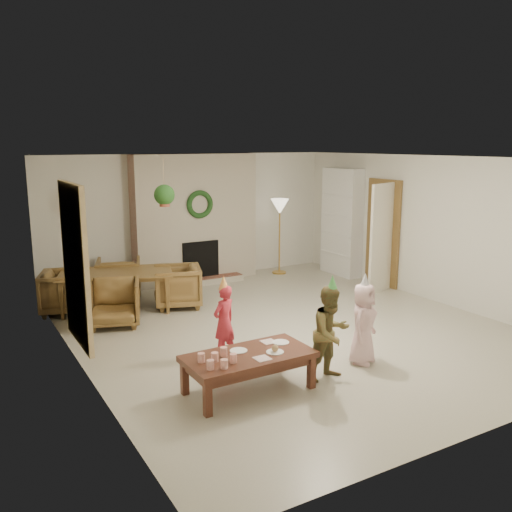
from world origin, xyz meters
TOP-DOWN VIEW (x-y plane):
  - floor at (0.00, 0.00)m, footprint 7.00×7.00m
  - ceiling at (0.00, 0.00)m, footprint 7.00×7.00m
  - wall_back at (0.00, 3.50)m, footprint 7.00×0.00m
  - wall_front at (0.00, -3.50)m, footprint 7.00×0.00m
  - wall_left at (-3.00, 0.00)m, footprint 0.00×7.00m
  - wall_right at (3.00, 0.00)m, footprint 0.00×7.00m
  - fireplace_mass at (0.00, 3.30)m, footprint 2.50×0.40m
  - fireplace_hearth at (0.00, 2.95)m, footprint 1.60×0.30m
  - fireplace_firebox at (0.00, 3.12)m, footprint 0.75×0.12m
  - fireplace_wreath at (0.00, 3.07)m, footprint 0.54×0.10m
  - floor_lamp_base at (1.77, 3.00)m, footprint 0.29×0.29m
  - floor_lamp_post at (1.77, 3.00)m, footprint 0.03×0.03m
  - floor_lamp_shade at (1.77, 3.00)m, footprint 0.38×0.38m
  - bookshelf_carcass at (2.84, 2.30)m, footprint 0.30×1.00m
  - bookshelf_shelf_a at (2.82, 2.30)m, footprint 0.30×0.92m
  - bookshelf_shelf_b at (2.82, 2.30)m, footprint 0.30×0.92m
  - bookshelf_shelf_c at (2.82, 2.30)m, footprint 0.30×0.92m
  - bookshelf_shelf_d at (2.82, 2.30)m, footprint 0.30×0.92m
  - books_row_lower at (2.80, 2.15)m, footprint 0.20×0.40m
  - books_row_mid at (2.80, 2.35)m, footprint 0.20×0.44m
  - books_row_upper at (2.80, 2.20)m, footprint 0.20×0.36m
  - door_frame at (2.96, 1.20)m, footprint 0.05×0.86m
  - door_leaf at (2.58, 0.82)m, footprint 0.77×0.32m
  - curtain_panel at (-2.96, 0.20)m, footprint 0.06×1.20m
  - dining_table at (-1.94, 2.13)m, footprint 2.03×1.53m
  - dining_chair_near at (-2.20, 1.38)m, footprint 0.96×0.97m
  - dining_chair_far at (-1.69, 2.88)m, footprint 0.96×0.97m
  - dining_chair_left at (-2.69, 2.39)m, footprint 0.97×0.96m
  - dining_chair_right at (-1.01, 1.81)m, footprint 0.97×0.96m
  - hanging_plant_cord at (-1.30, 1.50)m, footprint 0.01×0.01m
  - hanging_plant_pot at (-1.30, 1.50)m, footprint 0.16×0.16m
  - hanging_plant_foliage at (-1.30, 1.50)m, footprint 0.32×0.32m
  - coffee_table_top at (-1.54, -1.59)m, footprint 1.43×0.73m
  - coffee_table_apron at (-1.54, -1.59)m, footprint 1.32×0.62m
  - coffee_leg_fl at (-2.18, -1.89)m, footprint 0.08×0.08m
  - coffee_leg_fr at (-0.89, -1.87)m, footprint 0.08×0.08m
  - coffee_leg_bl at (-2.19, -1.31)m, footprint 0.08×0.08m
  - coffee_leg_br at (-0.90, -1.29)m, footprint 0.08×0.08m
  - cup_a at (-2.08, -1.76)m, footprint 0.08×0.08m
  - cup_b at (-2.09, -1.54)m, footprint 0.08×0.08m
  - cup_c at (-1.95, -1.81)m, footprint 0.08×0.08m
  - cup_d at (-1.96, -1.59)m, footprint 0.08×0.08m
  - cup_e at (-1.80, -1.72)m, footprint 0.08×0.08m
  - cup_f at (-1.80, -1.50)m, footprint 0.08×0.08m
  - plate_a at (-1.60, -1.46)m, footprint 0.20×0.20m
  - plate_b at (-1.27, -1.69)m, footprint 0.20×0.20m
  - plate_c at (-1.05, -1.47)m, footprint 0.20×0.20m
  - food_scoop at (-1.27, -1.69)m, footprint 0.08×0.08m
  - napkin_left at (-1.48, -1.78)m, footprint 0.17×0.17m
  - napkin_right at (-1.16, -1.39)m, footprint 0.17×0.17m
  - child_red at (-1.34, -0.60)m, footprint 0.41×0.34m
  - party_hat_red at (-1.34, -0.60)m, footprint 0.13×0.13m
  - child_plaid at (-0.55, -1.77)m, footprint 0.59×0.49m
  - party_hat_plaid at (-0.55, -1.77)m, footprint 0.16×0.16m
  - child_pink at (0.09, -1.59)m, footprint 0.60×0.53m
  - party_hat_pink at (0.09, -1.59)m, footprint 0.17×0.17m

SIDE VIEW (x-z plane):
  - floor at x=0.00m, z-range 0.00..0.00m
  - floor_lamp_base at x=1.77m, z-range 0.00..0.03m
  - fireplace_hearth at x=0.00m, z-range 0.00..0.12m
  - coffee_leg_fl at x=-2.18m, z-range 0.00..0.37m
  - coffee_leg_fr at x=-0.89m, z-range 0.00..0.37m
  - coffee_leg_bl at x=-2.19m, z-range 0.00..0.37m
  - coffee_leg_br at x=-0.90m, z-range 0.00..0.37m
  - dining_table at x=-1.94m, z-range 0.00..0.63m
  - coffee_table_apron at x=-1.54m, z-range 0.28..0.37m
  - dining_chair_near at x=-2.20m, z-range 0.00..0.70m
  - dining_chair_far at x=-1.69m, z-range 0.00..0.70m
  - dining_chair_left at x=-2.69m, z-range 0.00..0.70m
  - dining_chair_right at x=-1.01m, z-range 0.00..0.70m
  - coffee_table_top at x=-1.54m, z-range 0.37..0.44m
  - napkin_left at x=-1.48m, z-range 0.44..0.44m
  - napkin_right at x=-1.16m, z-range 0.44..0.44m
  - plate_a at x=-1.60m, z-range 0.44..0.45m
  - plate_b at x=-1.27m, z-range 0.44..0.45m
  - plate_c at x=-1.05m, z-range 0.44..0.45m
  - fireplace_firebox at x=0.00m, z-range 0.07..0.82m
  - bookshelf_shelf_a at x=2.82m, z-range 0.43..0.47m
  - child_red at x=-1.34m, z-range 0.00..0.96m
  - food_scoop at x=-1.27m, z-range 0.45..0.52m
  - cup_a at x=-2.08m, z-range 0.44..0.54m
  - cup_b at x=-2.09m, z-range 0.44..0.54m
  - cup_c at x=-1.95m, z-range 0.44..0.54m
  - cup_d at x=-1.96m, z-range 0.44..0.54m
  - cup_e at x=-1.80m, z-range 0.44..0.54m
  - cup_f at x=-1.80m, z-range 0.44..0.54m
  - child_pink at x=0.09m, z-range 0.00..1.02m
  - child_plaid at x=-0.55m, z-range 0.00..1.11m
  - books_row_lower at x=2.80m, z-range 0.47..0.71m
  - floor_lamp_post at x=1.77m, z-range 0.03..1.44m
  - bookshelf_shelf_b at x=2.82m, z-range 0.83..0.86m
  - books_row_mid at x=2.80m, z-range 0.87..1.11m
  - door_leaf at x=2.58m, z-range 0.00..2.00m
  - party_hat_red at x=-1.34m, z-range 0.91..1.09m
  - door_frame at x=2.96m, z-range 0.00..2.04m
  - party_hat_pink at x=0.09m, z-range 0.97..1.16m
  - bookshelf_carcass at x=2.84m, z-range 0.00..2.20m
  - party_hat_plaid at x=-0.55m, z-range 1.06..1.25m
  - wall_back at x=0.00m, z-range -2.25..4.75m
  - wall_front at x=0.00m, z-range -2.25..4.75m
  - wall_left at x=-3.00m, z-range -2.25..4.75m
  - wall_right at x=3.00m, z-range -2.25..4.75m
  - fireplace_mass at x=0.00m, z-range 0.00..2.50m
  - bookshelf_shelf_c at x=2.82m, z-range 1.24..1.26m
  - curtain_panel at x=-2.96m, z-range 0.25..2.25m
  - books_row_upper at x=2.80m, z-range 1.27..1.49m
  - floor_lamp_shade at x=1.77m, z-range 1.26..1.57m
  - fireplace_wreath at x=0.00m, z-range 1.28..1.82m
  - bookshelf_shelf_d at x=2.82m, z-range 1.64..1.66m
  - hanging_plant_pot at x=-1.30m, z-range 1.74..1.86m
  - hanging_plant_foliage at x=-1.30m, z-range 1.76..2.08m
  - hanging_plant_cord at x=-1.30m, z-range 1.80..2.50m
  - ceiling at x=0.00m, z-range 2.50..2.50m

